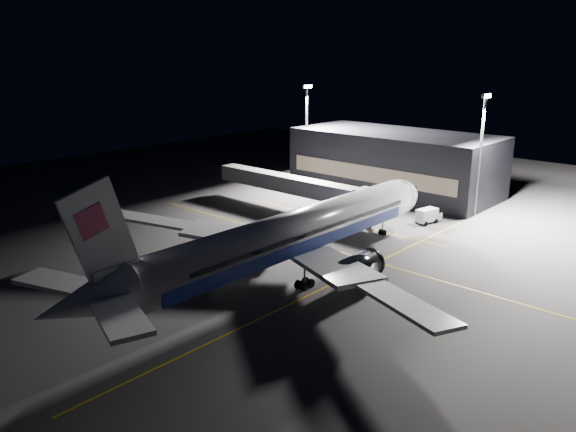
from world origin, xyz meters
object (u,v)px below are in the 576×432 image
(floodlight_mast_north, at_px, (307,125))
(safety_cone_a, at_px, (245,273))
(airliner, at_px, (289,236))
(safety_cone_c, at_px, (186,257))
(jet_bridge, at_px, (300,186))
(floodlight_mast_south, at_px, (481,145))
(service_truck, at_px, (429,215))
(baggage_tug, at_px, (225,240))
(safety_cone_b, at_px, (261,245))

(floodlight_mast_north, relative_size, safety_cone_a, 37.83)
(airliner, distance_m, safety_cone_c, 15.67)
(jet_bridge, relative_size, floodlight_mast_north, 1.66)
(safety_cone_c, bearing_deg, jet_bridge, 8.31)
(jet_bridge, relative_size, floodlight_mast_south, 1.66)
(airliner, distance_m, service_truck, 32.42)
(baggage_tug, relative_size, safety_cone_c, 3.78)
(airliner, height_order, safety_cone_c, airliner)
(safety_cone_b, bearing_deg, service_truck, -24.19)
(safety_cone_a, bearing_deg, service_truck, -9.59)
(airliner, relative_size, jet_bridge, 1.79)
(safety_cone_b, xyz_separation_m, safety_cone_c, (-10.55, 3.87, 0.07))
(service_truck, height_order, safety_cone_a, service_truck)
(service_truck, relative_size, baggage_tug, 2.02)
(floodlight_mast_south, distance_m, service_truck, 14.75)
(jet_bridge, bearing_deg, floodlight_mast_south, -53.21)
(service_truck, relative_size, safety_cone_a, 9.30)
(safety_cone_a, height_order, safety_cone_b, safety_cone_a)
(service_truck, relative_size, safety_cone_c, 7.65)
(safety_cone_c, bearing_deg, service_truck, -23.08)
(jet_bridge, distance_m, safety_cone_a, 30.69)
(floodlight_mast_north, xyz_separation_m, baggage_tug, (-38.70, -17.18, -11.68))
(safety_cone_a, bearing_deg, baggage_tug, 60.01)
(baggage_tug, bearing_deg, safety_cone_b, -37.79)
(service_truck, bearing_deg, baggage_tug, 160.69)
(floodlight_mast_north, xyz_separation_m, safety_cone_b, (-35.90, -21.96, -12.11))
(baggage_tug, height_order, safety_cone_b, baggage_tug)
(jet_bridge, relative_size, safety_cone_a, 62.86)
(airliner, bearing_deg, baggage_tug, 80.89)
(jet_bridge, bearing_deg, airliner, -141.96)
(service_truck, xyz_separation_m, safety_cone_c, (-37.50, 15.98, -0.99))
(safety_cone_a, xyz_separation_m, safety_cone_b, (9.04, 6.03, -0.01))
(airliner, distance_m, jet_bridge, 29.31)
(jet_bridge, xyz_separation_m, baggage_tug, (-20.70, -3.25, -3.89))
(service_truck, bearing_deg, jet_bridge, 124.48)
(safety_cone_b, height_order, safety_cone_c, safety_cone_c)
(safety_cone_a, distance_m, safety_cone_c, 10.01)
(floodlight_mast_south, height_order, service_truck, floodlight_mast_south)
(airliner, relative_size, safety_cone_a, 112.35)
(floodlight_mast_north, bearing_deg, service_truck, -104.72)
(floodlight_mast_south, xyz_separation_m, baggage_tug, (-38.70, 20.82, -11.68))
(safety_cone_b, bearing_deg, floodlight_mast_south, -24.08)
(floodlight_mast_south, distance_m, safety_cone_b, 41.14)
(floodlight_mast_north, distance_m, service_truck, 36.92)
(floodlight_mast_north, relative_size, safety_cone_c, 31.12)
(jet_bridge, height_order, safety_cone_a, jet_bridge)
(baggage_tug, bearing_deg, safety_cone_a, -98.14)
(floodlight_mast_south, bearing_deg, service_truck, 156.27)
(airliner, height_order, safety_cone_a, airliner)
(safety_cone_a, bearing_deg, floodlight_mast_south, -12.56)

